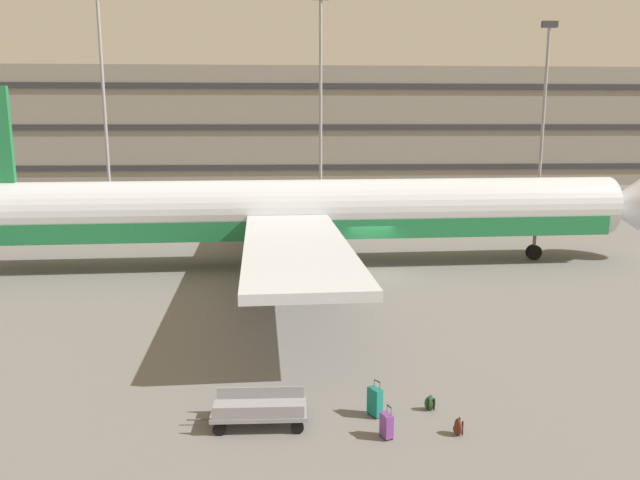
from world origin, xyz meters
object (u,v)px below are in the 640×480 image
object	(u,v)px
backpack_silver	(458,427)
backpack_scuffed	(430,403)
airliner	(296,212)
baggage_cart	(259,410)
suitcase_teal	(375,401)
suitcase_navy	(387,425)

from	to	relation	value
backpack_silver	backpack_scuffed	bearing A→B (deg)	105.35
airliner	baggage_cart	size ratio (longest dim) A/B	12.85
suitcase_teal	suitcase_navy	xyz separation A→B (m)	(0.13, -1.24, -0.08)
backpack_silver	airliner	bearing A→B (deg)	101.00
backpack_silver	baggage_cart	distance (m)	5.41
baggage_cart	suitcase_navy	bearing A→B (deg)	-15.29
airliner	suitcase_teal	size ratio (longest dim) A/B	40.42
suitcase_teal	backpack_scuffed	distance (m)	1.70
suitcase_navy	backpack_scuffed	size ratio (longest dim) A/B	1.84
suitcase_navy	baggage_cart	xyz separation A→B (m)	(-3.39, 0.93, 0.06)
backpack_scuffed	backpack_silver	size ratio (longest dim) A/B	0.94
suitcase_teal	baggage_cart	xyz separation A→B (m)	(-3.27, -0.31, -0.02)
airliner	suitcase_teal	world-z (taller)	airliner
backpack_scuffed	backpack_silver	world-z (taller)	backpack_silver
suitcase_navy	suitcase_teal	bearing A→B (deg)	95.95
backpack_scuffed	backpack_silver	distance (m)	1.53
suitcase_teal	baggage_cart	world-z (taller)	suitcase_teal
suitcase_teal	backpack_scuffed	world-z (taller)	suitcase_teal
airliner	backpack_silver	bearing A→B (deg)	-79.00
suitcase_navy	backpack_silver	xyz separation A→B (m)	(1.94, 0.03, -0.14)
suitcase_navy	backpack_silver	distance (m)	1.94
suitcase_navy	backpack_scuffed	distance (m)	2.16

